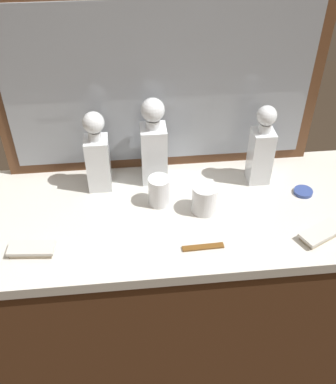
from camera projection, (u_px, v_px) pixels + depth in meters
The scene contains 12 objects.
ground_plane at pixel (168, 355), 2.03m from camera, with size 6.00×6.00×0.00m, color #2D2319.
dresser at pixel (168, 294), 1.75m from camera, with size 1.40×0.56×0.88m.
dresser_mirror at pixel (160, 85), 1.46m from camera, with size 1.08×0.03×0.63m.
crystal_decanter_front at pixel (98, 158), 1.49m from camera, with size 0.08×0.08×0.29m.
crystal_decanter_far_right at pixel (261, 152), 1.52m from camera, with size 0.07×0.07×0.29m.
crystal_decanter_rear at pixel (154, 148), 1.52m from camera, with size 0.09×0.09×0.31m.
crystal_tumbler_left at pixel (159, 192), 1.47m from camera, with size 0.07×0.07×0.10m.
crystal_tumbler_rear at pixel (204, 200), 1.44m from camera, with size 0.08×0.08×0.10m.
silver_brush_center at pixel (321, 234), 1.37m from camera, with size 0.15×0.12×0.02m.
silver_brush_far_right at pixel (32, 250), 1.32m from camera, with size 0.14×0.07×0.02m.
porcelain_dish at pixel (303, 192), 1.53m from camera, with size 0.06×0.06×0.01m.
tortoiseshell_comb at pixel (203, 247), 1.34m from camera, with size 0.13×0.02×0.01m.
Camera 1 is at (-0.11, -1.08, 1.87)m, focal length 42.01 mm.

